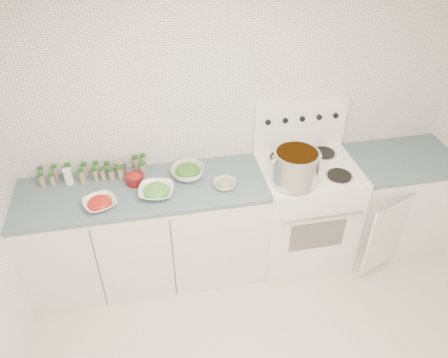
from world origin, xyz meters
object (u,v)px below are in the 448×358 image
stock_pot (296,166)px  bowl_tomato (100,203)px  stove (303,209)px  bowl_snowpea (156,191)px

stock_pot → bowl_tomato: stock_pot is taller
stove → stock_pot: size_ratio=3.86×
stove → bowl_snowpea: bearing=-175.8°
bowl_tomato → stove: bearing=5.2°
stove → bowl_snowpea: (-1.20, -0.09, 0.44)m
stock_pot → bowl_tomato: bearing=178.5°
stove → stock_pot: 0.64m
bowl_tomato → bowl_snowpea: bowl_snowpea is taller
stock_pot → bowl_tomato: 1.42m
bowl_tomato → bowl_snowpea: (0.40, 0.06, 0.00)m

